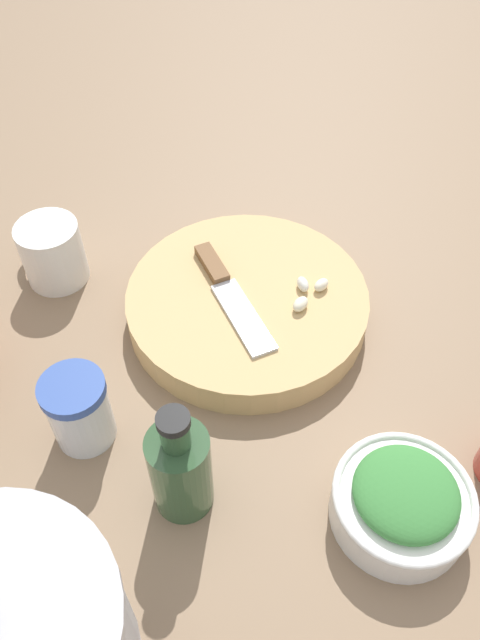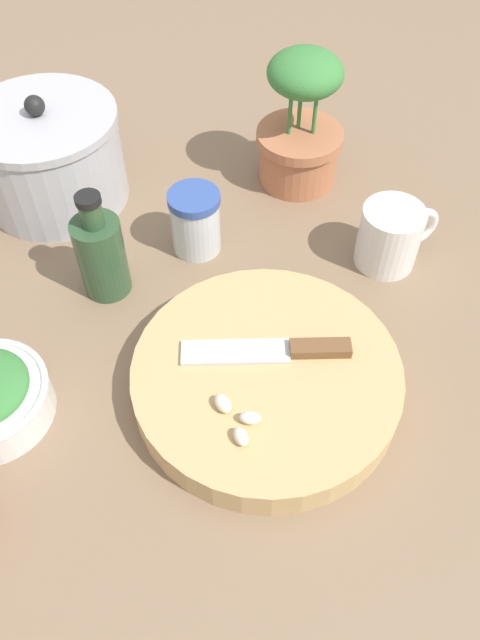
% 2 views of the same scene
% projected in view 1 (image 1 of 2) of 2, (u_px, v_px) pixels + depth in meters
% --- Properties ---
extents(ground_plane, '(5.00, 5.00, 0.00)m').
position_uv_depth(ground_plane, '(219.00, 373.00, 0.77)').
color(ground_plane, '#7F664C').
extents(cutting_board, '(0.31, 0.31, 0.04)m').
position_uv_depth(cutting_board, '(247.00, 305.00, 0.82)').
color(cutting_board, tan).
rests_on(cutting_board, ground_plane).
extents(chef_knife, '(0.20, 0.06, 0.01)m').
position_uv_depth(chef_knife, '(227.00, 290.00, 0.80)').
color(chef_knife, brown).
rests_on(chef_knife, cutting_board).
extents(garlic_cloves, '(0.05, 0.07, 0.02)m').
position_uv_depth(garlic_cloves, '(307.00, 292.00, 0.79)').
color(garlic_cloves, beige).
rests_on(garlic_cloves, cutting_board).
extents(herb_bowl, '(0.14, 0.14, 0.07)m').
position_uv_depth(herb_bowl, '(402.00, 502.00, 0.63)').
color(herb_bowl, silver).
rests_on(herb_bowl, ground_plane).
extents(spice_jar, '(0.07, 0.07, 0.10)m').
position_uv_depth(spice_jar, '(79.00, 410.00, 0.68)').
color(spice_jar, silver).
rests_on(spice_jar, ground_plane).
extents(coffee_mug, '(0.12, 0.08, 0.09)m').
position_uv_depth(coffee_mug, '(51.00, 252.00, 0.85)').
color(coffee_mug, silver).
rests_on(coffee_mug, ground_plane).
extents(oil_bottle, '(0.06, 0.06, 0.16)m').
position_uv_depth(oil_bottle, '(180.00, 469.00, 0.62)').
color(oil_bottle, '#2D4C2D').
rests_on(oil_bottle, ground_plane).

